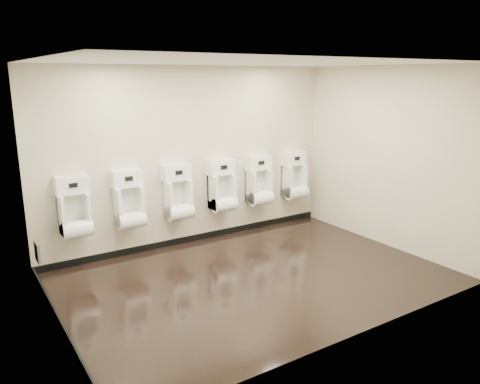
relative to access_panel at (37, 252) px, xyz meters
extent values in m
cube|color=black|center=(2.48, -1.20, -0.50)|extent=(5.00, 3.50, 0.00)
cube|color=white|center=(2.48, -1.20, 2.30)|extent=(5.00, 3.50, 0.00)
cube|color=beige|center=(2.48, 0.55, 0.90)|extent=(5.00, 0.02, 2.80)
cube|color=beige|center=(2.48, -2.95, 0.90)|extent=(5.00, 0.02, 2.80)
cube|color=beige|center=(-0.02, -1.20, 0.90)|extent=(0.02, 3.50, 2.80)
cube|color=beige|center=(4.98, -1.20, 0.90)|extent=(0.02, 3.50, 2.80)
cube|color=silver|center=(-0.01, -1.20, 0.90)|extent=(0.01, 3.50, 2.80)
cube|color=black|center=(2.48, 0.54, -0.45)|extent=(5.00, 0.02, 0.10)
cube|color=black|center=(-0.01, -1.20, -0.45)|extent=(0.02, 3.50, 0.10)
cube|color=#9E9EA3|center=(0.00, 0.00, 0.00)|extent=(0.03, 0.25, 0.25)
cylinder|color=silver|center=(0.02, 0.00, 0.00)|extent=(0.02, 0.04, 0.04)
cube|color=white|center=(0.58, 0.41, 0.30)|extent=(0.39, 0.28, 0.56)
cube|color=silver|center=(0.58, 0.50, 0.34)|extent=(0.29, 0.01, 0.44)
cylinder|color=white|center=(0.58, 0.33, 0.10)|extent=(0.39, 0.24, 0.24)
cube|color=white|center=(0.58, 0.45, 0.70)|extent=(0.44, 0.21, 0.24)
cube|color=black|center=(0.58, 0.34, 0.72)|extent=(0.11, 0.01, 0.06)
cube|color=silver|center=(0.58, 0.34, 0.72)|extent=(0.13, 0.01, 0.08)
cylinder|color=silver|center=(0.80, 0.45, 0.70)|extent=(0.01, 0.03, 0.03)
cube|color=white|center=(1.35, 0.41, 0.30)|extent=(0.39, 0.28, 0.56)
cube|color=silver|center=(1.35, 0.50, 0.34)|extent=(0.29, 0.01, 0.44)
cylinder|color=white|center=(1.35, 0.33, 0.10)|extent=(0.39, 0.24, 0.24)
cube|color=white|center=(1.35, 0.45, 0.70)|extent=(0.44, 0.21, 0.24)
cube|color=black|center=(1.35, 0.34, 0.72)|extent=(0.11, 0.01, 0.06)
cube|color=silver|center=(1.35, 0.34, 0.72)|extent=(0.13, 0.01, 0.08)
cylinder|color=silver|center=(1.58, 0.45, 0.70)|extent=(0.01, 0.03, 0.03)
cube|color=white|center=(2.14, 0.41, 0.30)|extent=(0.39, 0.28, 0.56)
cube|color=silver|center=(2.14, 0.50, 0.34)|extent=(0.29, 0.01, 0.44)
cylinder|color=white|center=(2.14, 0.33, 0.10)|extent=(0.39, 0.24, 0.24)
cube|color=white|center=(2.14, 0.45, 0.70)|extent=(0.44, 0.21, 0.24)
cube|color=black|center=(2.14, 0.34, 0.72)|extent=(0.11, 0.01, 0.06)
cube|color=silver|center=(2.14, 0.34, 0.72)|extent=(0.13, 0.01, 0.08)
cylinder|color=silver|center=(2.36, 0.45, 0.70)|extent=(0.01, 0.03, 0.03)
cube|color=white|center=(2.93, 0.41, 0.30)|extent=(0.39, 0.28, 0.56)
cube|color=silver|center=(2.93, 0.50, 0.34)|extent=(0.29, 0.01, 0.44)
cylinder|color=white|center=(2.93, 0.33, 0.10)|extent=(0.39, 0.24, 0.24)
cube|color=white|center=(2.93, 0.45, 0.70)|extent=(0.44, 0.21, 0.24)
cube|color=black|center=(2.93, 0.34, 0.72)|extent=(0.11, 0.01, 0.06)
cube|color=silver|center=(2.93, 0.34, 0.72)|extent=(0.13, 0.01, 0.08)
cylinder|color=silver|center=(3.16, 0.45, 0.70)|extent=(0.01, 0.03, 0.03)
cube|color=white|center=(3.66, 0.41, 0.30)|extent=(0.39, 0.28, 0.56)
cube|color=silver|center=(3.66, 0.50, 0.34)|extent=(0.29, 0.01, 0.44)
cylinder|color=white|center=(3.66, 0.33, 0.10)|extent=(0.39, 0.24, 0.24)
cube|color=white|center=(3.66, 0.45, 0.70)|extent=(0.44, 0.21, 0.24)
cube|color=black|center=(3.66, 0.34, 0.72)|extent=(0.11, 0.01, 0.06)
cube|color=silver|center=(3.66, 0.34, 0.72)|extent=(0.13, 0.01, 0.08)
cylinder|color=silver|center=(3.89, 0.45, 0.70)|extent=(0.01, 0.03, 0.03)
cube|color=white|center=(4.44, 0.41, 0.30)|extent=(0.39, 0.28, 0.56)
cube|color=silver|center=(4.44, 0.50, 0.34)|extent=(0.29, 0.01, 0.44)
cylinder|color=white|center=(4.44, 0.33, 0.10)|extent=(0.39, 0.24, 0.24)
cube|color=white|center=(4.44, 0.45, 0.70)|extent=(0.44, 0.21, 0.24)
cube|color=black|center=(4.44, 0.34, 0.72)|extent=(0.11, 0.01, 0.06)
cube|color=silver|center=(4.44, 0.34, 0.72)|extent=(0.13, 0.01, 0.08)
cylinder|color=silver|center=(4.67, 0.45, 0.70)|extent=(0.01, 0.03, 0.03)
camera|label=1|loc=(-0.84, -5.99, 2.14)|focal=35.00mm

